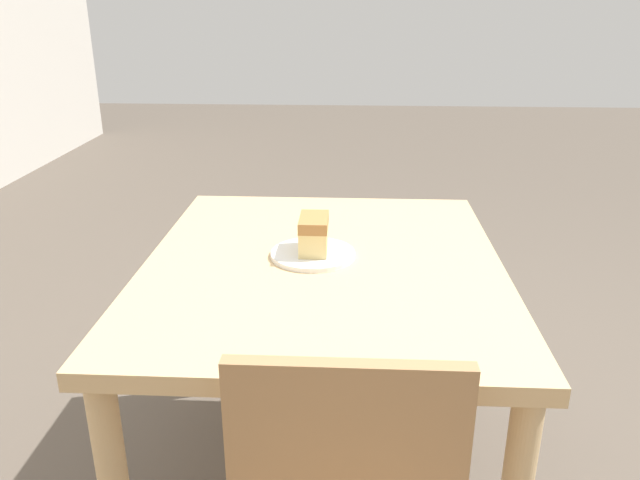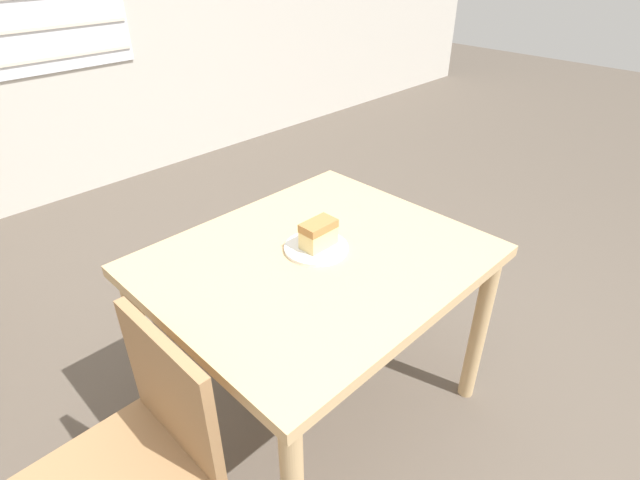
# 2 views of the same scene
# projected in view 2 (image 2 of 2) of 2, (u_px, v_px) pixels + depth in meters

# --- Properties ---
(ground_plane) EXTENTS (14.00, 14.00, 0.00)m
(ground_plane) POSITION_uv_depth(u_px,v_px,m) (399.00, 474.00, 1.76)
(ground_plane) COLOR brown
(dining_table_near) EXTENTS (1.06, 0.89, 0.72)m
(dining_table_near) POSITION_uv_depth(u_px,v_px,m) (316.00, 279.00, 1.69)
(dining_table_near) COLOR tan
(dining_table_near) RESTS_ON ground_plane
(chair_near_window) EXTENTS (0.42, 0.42, 0.81)m
(chair_near_window) POSITION_uv_depth(u_px,v_px,m) (136.00, 463.00, 1.31)
(chair_near_window) COLOR #9E754C
(chair_near_window) RESTS_ON ground_plane
(plate) EXTENTS (0.22, 0.22, 0.01)m
(plate) POSITION_uv_depth(u_px,v_px,m) (316.00, 248.00, 1.67)
(plate) COLOR white
(plate) RESTS_ON dining_table_near
(cake_slice) EXTENTS (0.12, 0.07, 0.09)m
(cake_slice) POSITION_uv_depth(u_px,v_px,m) (318.00, 234.00, 1.65)
(cake_slice) COLOR #E0C67F
(cake_slice) RESTS_ON plate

